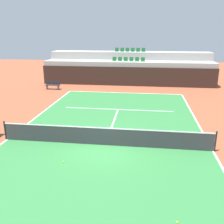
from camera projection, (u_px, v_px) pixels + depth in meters
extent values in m
plane|color=brown|center=(105.00, 145.00, 13.19)|extent=(80.00, 80.00, 0.00)
cube|color=#2D7238|center=(105.00, 145.00, 13.19)|extent=(11.00, 24.00, 0.01)
cube|color=white|center=(124.00, 93.00, 24.47)|extent=(11.00, 0.10, 0.00)
cube|color=white|center=(7.00, 139.00, 13.87)|extent=(0.10, 24.00, 0.00)
cube|color=white|center=(213.00, 151.00, 12.50)|extent=(0.10, 24.00, 0.00)
cube|color=white|center=(118.00, 109.00, 19.23)|extent=(8.26, 0.10, 0.00)
cube|color=white|center=(113.00, 124.00, 16.21)|extent=(0.10, 6.40, 0.00)
cube|color=black|center=(127.00, 76.00, 27.46)|extent=(18.94, 0.30, 2.04)
cube|color=#9E9E99|center=(128.00, 72.00, 28.66)|extent=(18.94, 2.40, 2.53)
cube|color=#9E9E99|center=(130.00, 66.00, 30.79)|extent=(18.94, 2.40, 3.40)
cube|color=#1E6633|center=(114.00, 61.00, 28.47)|extent=(0.44, 0.44, 0.04)
cube|color=#1E6633|center=(114.00, 59.00, 28.59)|extent=(0.44, 0.04, 0.40)
cube|color=#1E6633|center=(120.00, 61.00, 28.39)|extent=(0.44, 0.44, 0.04)
cube|color=#1E6633|center=(120.00, 59.00, 28.51)|extent=(0.44, 0.04, 0.40)
cube|color=#1E6633|center=(126.00, 61.00, 28.31)|extent=(0.44, 0.44, 0.04)
cube|color=#1E6633|center=(126.00, 59.00, 28.43)|extent=(0.44, 0.04, 0.40)
cube|color=#1E6633|center=(131.00, 61.00, 28.23)|extent=(0.44, 0.44, 0.04)
cube|color=#1E6633|center=(131.00, 59.00, 28.35)|extent=(0.44, 0.04, 0.40)
cube|color=#1E6633|center=(137.00, 61.00, 28.15)|extent=(0.44, 0.44, 0.04)
cube|color=#1E6633|center=(137.00, 59.00, 28.27)|extent=(0.44, 0.04, 0.40)
cube|color=#1E6633|center=(143.00, 61.00, 28.07)|extent=(0.44, 0.44, 0.04)
cube|color=#1E6633|center=(143.00, 59.00, 28.19)|extent=(0.44, 0.04, 0.40)
cube|color=#1E6633|center=(117.00, 51.00, 30.47)|extent=(0.44, 0.44, 0.04)
cube|color=#1E6633|center=(117.00, 49.00, 30.60)|extent=(0.44, 0.04, 0.40)
cube|color=#1E6633|center=(122.00, 51.00, 30.39)|extent=(0.44, 0.44, 0.04)
cube|color=#1E6633|center=(122.00, 49.00, 30.52)|extent=(0.44, 0.04, 0.40)
cube|color=#1E6633|center=(127.00, 51.00, 30.31)|extent=(0.44, 0.44, 0.04)
cube|color=#1E6633|center=(127.00, 49.00, 30.44)|extent=(0.44, 0.04, 0.40)
cube|color=#1E6633|center=(133.00, 51.00, 30.23)|extent=(0.44, 0.44, 0.04)
cube|color=#1E6633|center=(133.00, 49.00, 30.35)|extent=(0.44, 0.04, 0.40)
cube|color=#1E6633|center=(138.00, 52.00, 30.15)|extent=(0.44, 0.44, 0.04)
cube|color=#1E6633|center=(138.00, 50.00, 30.27)|extent=(0.44, 0.04, 0.40)
cube|color=#1E6633|center=(143.00, 52.00, 30.07)|extent=(0.44, 0.44, 0.04)
cube|color=#1E6633|center=(143.00, 50.00, 30.19)|extent=(0.44, 0.04, 0.40)
cylinder|color=black|center=(5.00, 130.00, 13.72)|extent=(0.08, 0.08, 1.07)
cylinder|color=black|center=(216.00, 141.00, 12.33)|extent=(0.08, 0.08, 1.07)
cube|color=#333338|center=(105.00, 137.00, 13.05)|extent=(10.90, 0.02, 0.92)
cube|color=white|center=(105.00, 128.00, 12.90)|extent=(10.90, 0.04, 0.05)
cube|color=#232328|center=(53.00, 85.00, 25.86)|extent=(1.50, 0.40, 0.05)
cube|color=#232328|center=(53.00, 83.00, 25.97)|extent=(1.50, 0.04, 0.36)
cube|color=#2D2D33|center=(47.00, 87.00, 25.88)|extent=(0.06, 0.06, 0.42)
cube|color=#2D2D33|center=(58.00, 88.00, 25.73)|extent=(0.06, 0.06, 0.42)
cube|color=#2D2D33|center=(48.00, 87.00, 26.14)|extent=(0.06, 0.06, 0.42)
cube|color=#2D2D33|center=(59.00, 87.00, 25.99)|extent=(0.06, 0.06, 0.42)
sphere|color=#CCE033|center=(63.00, 162.00, 11.44)|extent=(0.07, 0.07, 0.07)
sphere|color=#CCE033|center=(177.00, 222.00, 7.80)|extent=(0.07, 0.07, 0.07)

